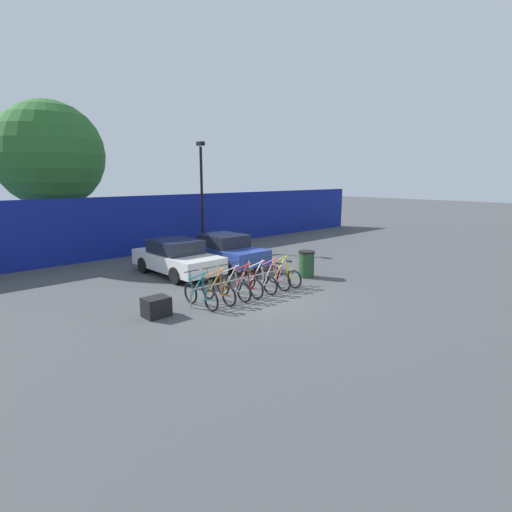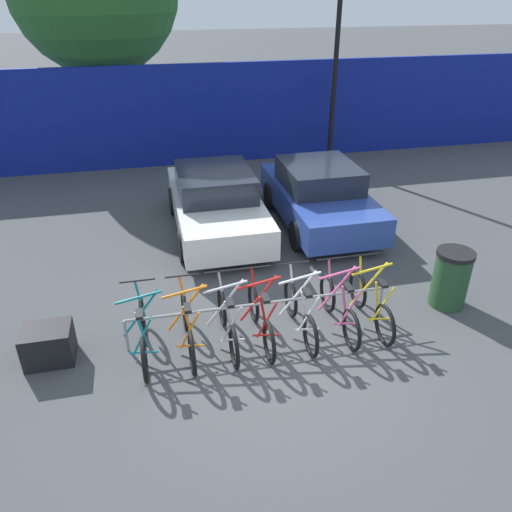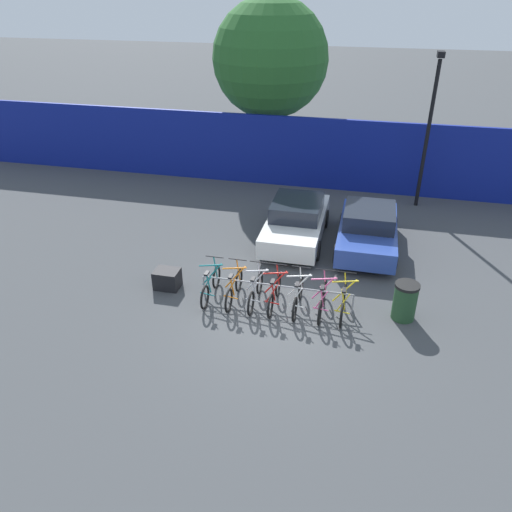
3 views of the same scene
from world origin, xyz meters
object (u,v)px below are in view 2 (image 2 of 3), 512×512
(bike_rack, at_px, (260,307))
(bicycle_teal, at_px, (143,334))
(bicycle_orange, at_px, (188,328))
(bicycle_red, at_px, (261,318))
(bicycle_white, at_px, (300,313))
(bicycle_silver, at_px, (228,323))
(car_blue, at_px, (319,195))
(lamp_post, at_px, (336,55))
(bicycle_yellow, at_px, (371,304))
(trash_bin, at_px, (451,278))
(car_white, at_px, (216,202))
(cargo_crate, at_px, (48,344))
(bicycle_pink, at_px, (339,308))

(bike_rack, relative_size, bicycle_teal, 2.43)
(bicycle_orange, relative_size, bicycle_red, 1.00)
(bicycle_orange, xyz_separation_m, bicycle_white, (1.76, 0.00, 0.00))
(bicycle_silver, distance_m, car_blue, 4.82)
(bicycle_red, bearing_deg, lamp_post, 64.93)
(bicycle_yellow, relative_size, trash_bin, 1.66)
(car_white, bearing_deg, trash_bin, -47.85)
(bicycle_yellow, bearing_deg, car_blue, 85.67)
(bicycle_red, xyz_separation_m, car_blue, (2.29, 3.90, 0.31))
(car_blue, distance_m, lamp_post, 5.08)
(bicycle_red, xyz_separation_m, cargo_crate, (-3.15, 0.20, -0.10))
(bike_rack, distance_m, bicycle_red, 0.19)
(bicycle_yellow, xyz_separation_m, car_blue, (0.46, 3.90, 0.31))
(cargo_crate, bearing_deg, bicycle_teal, -8.46)
(bicycle_orange, bearing_deg, bicycle_white, -1.27)
(bicycle_silver, xyz_separation_m, bicycle_white, (1.16, 0.00, 0.00))
(bicycle_white, relative_size, bicycle_pink, 1.00)
(cargo_crate, bearing_deg, bicycle_yellow, -2.34)
(bicycle_yellow, height_order, car_white, car_white)
(car_white, distance_m, lamp_post, 6.22)
(bicycle_yellow, bearing_deg, cargo_crate, -179.98)
(bicycle_teal, relative_size, trash_bin, 1.66)
(car_blue, bearing_deg, bicycle_pink, -104.42)
(lamp_post, height_order, trash_bin, lamp_post)
(bicycle_yellow, distance_m, lamp_post, 8.73)
(bicycle_yellow, bearing_deg, bicycle_silver, -177.65)
(bicycle_pink, bearing_deg, bicycle_yellow, -0.30)
(bicycle_white, xyz_separation_m, cargo_crate, (-3.79, 0.20, -0.10))
(bicycle_yellow, bearing_deg, bicycle_teal, -177.65)
(car_white, bearing_deg, bicycle_yellow, -64.77)
(bike_rack, height_order, lamp_post, lamp_post)
(bicycle_teal, height_order, bicycle_white, same)
(bicycle_red, bearing_deg, cargo_crate, 178.17)
(bicycle_orange, bearing_deg, bicycle_yellow, -1.27)
(bicycle_teal, height_order, trash_bin, bicycle_teal)
(cargo_crate, bearing_deg, bicycle_pink, -2.63)
(bike_rack, distance_m, trash_bin, 3.35)
(bicycle_red, distance_m, bicycle_yellow, 1.83)
(bicycle_white, distance_m, lamp_post, 9.11)
(bicycle_teal, relative_size, bicycle_silver, 1.00)
(bicycle_red, distance_m, trash_bin, 3.38)
(bicycle_teal, distance_m, cargo_crate, 1.39)
(bicycle_teal, bearing_deg, cargo_crate, 170.79)
(car_blue, bearing_deg, bicycle_yellow, -96.69)
(bike_rack, bearing_deg, bicycle_teal, -175.30)
(bicycle_white, distance_m, cargo_crate, 3.79)
(bicycle_yellow, distance_m, car_white, 4.45)
(bicycle_silver, height_order, lamp_post, lamp_post)
(bicycle_teal, xyz_separation_m, bicycle_silver, (1.26, 0.00, 0.00))
(trash_bin, bearing_deg, bicycle_white, -175.46)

